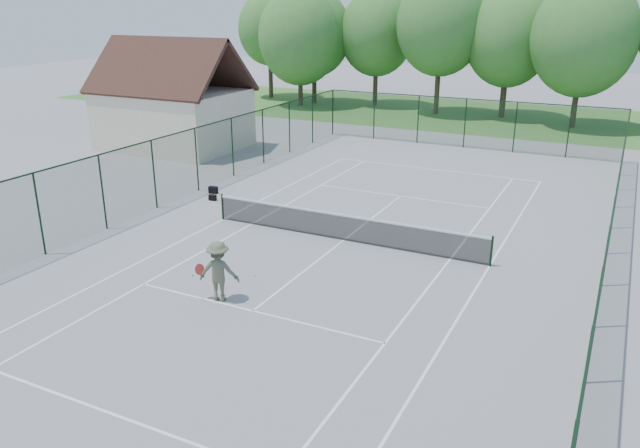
# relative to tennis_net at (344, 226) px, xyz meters

# --- Properties ---
(ground) EXTENTS (140.00, 140.00, 0.00)m
(ground) POSITION_rel_tennis_net_xyz_m (0.00, 0.00, -0.58)
(ground) COLOR gray
(ground) RESTS_ON ground
(grass_far) EXTENTS (80.00, 16.00, 0.01)m
(grass_far) POSITION_rel_tennis_net_xyz_m (0.00, 30.00, -0.57)
(grass_far) COLOR #437B31
(grass_far) RESTS_ON ground
(court_lines) EXTENTS (11.05, 23.85, 0.01)m
(court_lines) POSITION_rel_tennis_net_xyz_m (0.00, 0.00, -0.57)
(court_lines) COLOR white
(court_lines) RESTS_ON ground
(tennis_net) EXTENTS (11.08, 0.08, 1.10)m
(tennis_net) POSITION_rel_tennis_net_xyz_m (0.00, 0.00, 0.00)
(tennis_net) COLOR black
(tennis_net) RESTS_ON ground
(fence_enclosure) EXTENTS (18.05, 36.05, 3.02)m
(fence_enclosure) POSITION_rel_tennis_net_xyz_m (0.00, 0.00, 0.98)
(fence_enclosure) COLOR #17351E
(fence_enclosure) RESTS_ON ground
(utility_building) EXTENTS (8.60, 6.27, 6.63)m
(utility_building) POSITION_rel_tennis_net_xyz_m (-16.00, 10.00, 2.54)
(utility_building) COLOR #F3E5C2
(utility_building) RESTS_ON ground
(tree_line_far) EXTENTS (39.40, 6.40, 9.70)m
(tree_line_far) POSITION_rel_tennis_net_xyz_m (0.00, 30.00, 5.42)
(tree_line_far) COLOR #453525
(tree_line_far) RESTS_ON ground
(sports_bag_a) EXTENTS (0.41, 0.26, 0.32)m
(sports_bag_a) POSITION_rel_tennis_net_xyz_m (-8.09, 2.92, -0.41)
(sports_bag_a) COLOR black
(sports_bag_a) RESTS_ON ground
(sports_bag_b) EXTENTS (0.34, 0.22, 0.26)m
(sports_bag_b) POSITION_rel_tennis_net_xyz_m (-7.45, 1.98, -0.45)
(sports_bag_b) COLOR black
(sports_bag_b) RESTS_ON ground
(tennis_player) EXTENTS (1.91, 1.06, 1.88)m
(tennis_player) POSITION_rel_tennis_net_xyz_m (-1.29, -6.21, 0.37)
(tennis_player) COLOR #585D44
(tennis_player) RESTS_ON ground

